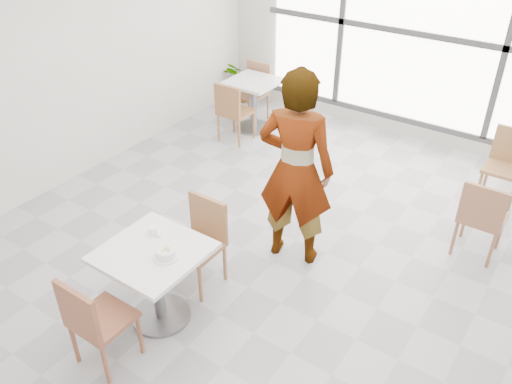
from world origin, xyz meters
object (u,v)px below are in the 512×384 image
Objects in this scene: main_table at (155,272)px; oatmeal_bowl at (166,253)px; plant_left at (242,82)px; bg_chair_right_near at (482,215)px; chair_near at (93,319)px; chair_far at (202,236)px; coffee_cup at (153,231)px; person at (296,170)px; bg_chair_left_near at (232,109)px; bg_table_left at (254,98)px; bg_chair_right_far at (507,161)px; bg_chair_left_far at (255,88)px.

main_table is 0.31m from oatmeal_bowl.
plant_left is (-2.29, 4.38, -0.19)m from main_table.
chair_near is at bearing 56.32° from bg_chair_right_near.
chair_near is 1.25m from chair_far.
coffee_cup is 1.42m from person.
person is at bearing -104.28° from chair_near.
bg_chair_left_near is (-2.01, 1.67, -0.49)m from person.
bg_table_left is 1.13× the size of plant_left.
bg_chair_right_far is at bearing -8.98° from plant_left.
main_table is at bearing -62.41° from plant_left.
plant_left is at bearing -61.75° from person.
bg_chair_left_far is 3.68m from bg_chair_right_far.
bg_chair_right_far is at bearing -87.44° from bg_chair_right_near.
coffee_cup is at bearing 151.49° from oatmeal_bowl.
bg_chair_right_far is (1.99, 4.35, 0.00)m from chair_near.
chair_far and bg_chair_left_near have the same top height.
chair_far is at bearing 43.02° from person.
bg_chair_right_far reaches higher than oatmeal_bowl.
chair_far is 1.00× the size of bg_chair_right_near.
person is 2.28× the size of bg_chair_left_far.
main_table is at bearing 50.36° from bg_chair_right_near.
person is at bearing -46.85° from plant_left.
bg_chair_right_near is (3.53, -0.65, 0.00)m from bg_chair_left_near.
bg_chair_right_near is 1.28m from bg_chair_right_far.
person reaches higher than oatmeal_bowl.
coffee_cup is at bearing -81.46° from chair_near.
bg_table_left is (-1.53, 3.61, -0.04)m from main_table.
main_table is 4.95m from plant_left.
main_table is 5.03× the size of coffee_cup.
bg_chair_left_far is (-0.19, 0.31, 0.01)m from bg_table_left.
bg_chair_left_far is at bearing 112.65° from coffee_cup.
bg_chair_right_far is 1.31× the size of plant_left.
bg_chair_left_far is 4.02m from bg_chair_right_near.
bg_chair_left_far is (-0.21, 0.84, 0.00)m from bg_chair_left_near.
bg_table_left is 3.49m from bg_chair_right_far.
plant_left is (-0.57, 0.46, -0.17)m from bg_chair_left_far.
bg_chair_right_near reaches higher than oatmeal_bowl.
person is 3.03m from bg_table_left.
chair_near and bg_chair_right_near have the same top height.
bg_chair_right_near reaches higher than bg_table_left.
bg_chair_right_far reaches higher than plant_left.
coffee_cup is 3.15m from bg_chair_right_near.
bg_chair_left_near and bg_chair_left_far have the same top height.
bg_chair_left_near is at bearing 115.02° from coffee_cup.
bg_chair_right_near is at bearing -87.44° from bg_chair_right_far.
bg_chair_right_far is at bearing 57.53° from chair_far.
coffee_cup is 0.18× the size of bg_chair_left_near.
bg_chair_left_near is at bearing -54.61° from person.
coffee_cup is 0.21× the size of bg_table_left.
main_table is 3.81× the size of oatmeal_bowl.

